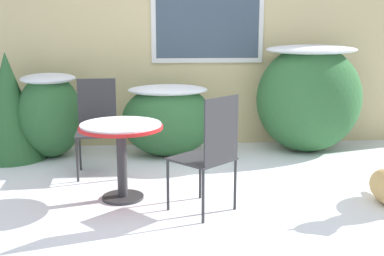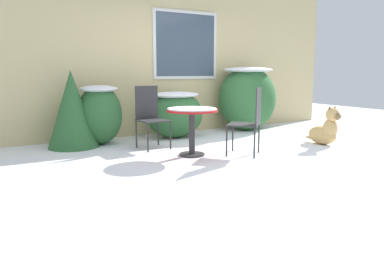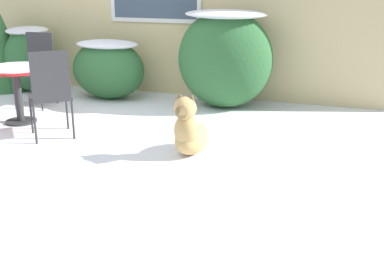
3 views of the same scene
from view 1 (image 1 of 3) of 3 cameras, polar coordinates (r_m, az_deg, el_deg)
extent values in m
plane|color=white|center=(4.36, 0.65, -8.73)|extent=(16.00, 16.00, 0.00)
cube|color=#D1BC84|center=(6.27, -1.23, 12.01)|extent=(8.00, 0.06, 3.09)
cube|color=silver|center=(6.26, 1.88, 13.92)|extent=(1.44, 0.04, 1.35)
cube|color=#3D4C5B|center=(6.25, 1.90, 13.92)|extent=(1.32, 0.01, 1.23)
ellipsoid|color=#2D6033|center=(5.95, -16.45, 1.42)|extent=(0.74, 0.77, 1.00)
ellipsoid|color=white|center=(5.89, -16.71, 5.65)|extent=(0.63, 0.66, 0.12)
ellipsoid|color=#2D6033|center=(5.77, -2.84, 0.88)|extent=(1.11, 0.73, 0.86)
ellipsoid|color=white|center=(5.71, -2.88, 4.53)|extent=(0.94, 0.62, 0.12)
ellipsoid|color=#2D6033|center=(6.12, 13.69, 3.37)|extent=(1.30, 1.00, 1.32)
ellipsoid|color=white|center=(6.06, 13.97, 9.01)|extent=(1.11, 0.85, 0.12)
cone|color=#2D6033|center=(6.00, -20.90, 2.42)|extent=(0.81, 0.81, 1.25)
cylinder|color=#2D2D30|center=(4.48, -8.17, -8.11)|extent=(0.38, 0.38, 0.03)
cylinder|color=#2D2D30|center=(4.38, -8.30, -4.11)|extent=(0.09, 0.09, 0.63)
cylinder|color=red|center=(4.30, -8.43, 0.09)|extent=(0.75, 0.75, 0.03)
cylinder|color=white|center=(4.30, -8.44, 0.41)|extent=(0.72, 0.72, 0.02)
cube|color=#2D2D30|center=(5.10, -11.15, -0.58)|extent=(0.47, 0.47, 0.02)
cube|color=#2D2D30|center=(5.26, -11.20, 2.87)|extent=(0.41, 0.05, 0.54)
cylinder|color=#2D2D30|center=(4.97, -13.45, -3.76)|extent=(0.02, 0.02, 0.45)
cylinder|color=#2D2D30|center=(4.95, -8.77, -3.62)|extent=(0.02, 0.02, 0.45)
cylinder|color=#2D2D30|center=(5.36, -13.14, -2.59)|extent=(0.02, 0.02, 0.45)
cylinder|color=#2D2D30|center=(5.35, -8.81, -2.46)|extent=(0.02, 0.02, 0.45)
cube|color=#2D2D30|center=(4.04, 1.16, -3.65)|extent=(0.62, 0.62, 0.02)
cube|color=#2D2D30|center=(3.84, 3.52, -0.27)|extent=(0.31, 0.28, 0.54)
cylinder|color=#2D2D30|center=(4.38, 0.98, -5.56)|extent=(0.02, 0.02, 0.45)
cylinder|color=#2D2D30|center=(4.11, -2.87, -6.79)|extent=(0.02, 0.02, 0.45)
cylinder|color=#2D2D30|center=(4.14, 5.14, -6.70)|extent=(0.02, 0.02, 0.45)
cylinder|color=#2D2D30|center=(3.84, 1.33, -8.14)|extent=(0.02, 0.02, 0.45)
ellipsoid|color=tan|center=(4.84, 21.18, -6.57)|extent=(0.07, 0.25, 0.06)
camera|label=2|loc=(3.02, -102.99, -8.96)|focal=35.00mm
camera|label=3|loc=(3.61, 94.91, 2.30)|focal=45.00mm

